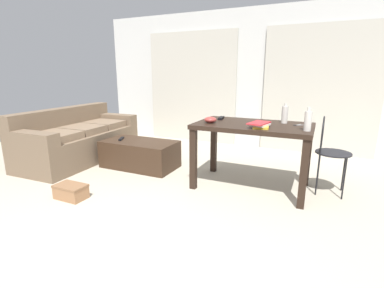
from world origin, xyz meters
The scene contains 15 objects.
ground_plane centered at (0.00, 1.47, 0.00)m, with size 8.97×8.97×0.00m, color #B2A893.
wall_back centered at (0.00, 3.74, 1.21)m, with size 5.96×0.10×2.42m, color silver.
curtains centered at (0.00, 3.65, 1.04)m, with size 4.07×0.03×2.08m.
couch centered at (-2.19, 1.72, 0.32)m, with size 0.91×1.93×0.80m.
coffee_table centered at (-1.10, 1.80, 0.19)m, with size 1.05×0.55×0.39m.
craft_table centered at (0.52, 1.74, 0.66)m, with size 1.29×0.77×0.76m.
wire_chair centered at (1.32, 1.94, 0.55)m, with size 0.37×0.38×0.87m.
bottle_near centered at (0.83, 1.94, 0.86)m, with size 0.07×0.07×0.23m.
bottle_far centered at (1.10, 1.56, 0.87)m, with size 0.07×0.07×0.24m.
bowl centered at (0.05, 1.61, 0.80)m, with size 0.14×0.14×0.07m, color #9E3833.
book_stack centered at (0.64, 1.55, 0.79)m, with size 0.23×0.30×0.06m.
tv_remote_on_table centered at (0.08, 1.92, 0.78)m, with size 0.05×0.18×0.03m, color black.
scissors centered at (0.98, 1.85, 0.77)m, with size 0.11×0.12×0.00m.
tv_remote_primary centered at (-1.40, 1.77, 0.40)m, with size 0.04×0.19×0.02m, color black.
shoebox centered at (-1.17, 0.60, 0.08)m, with size 0.34×0.21×0.16m.
Camera 1 is at (1.22, -1.44, 1.33)m, focal length 26.50 mm.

